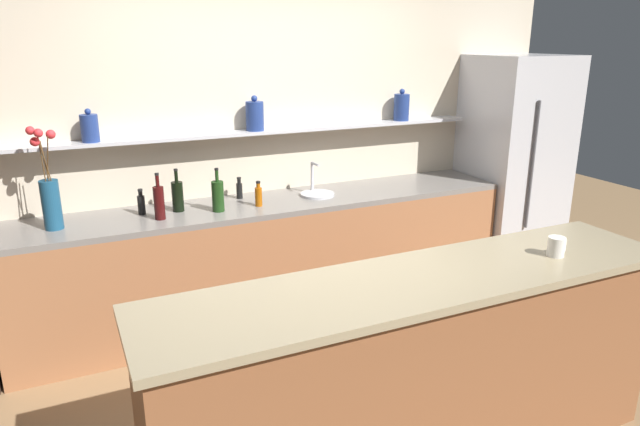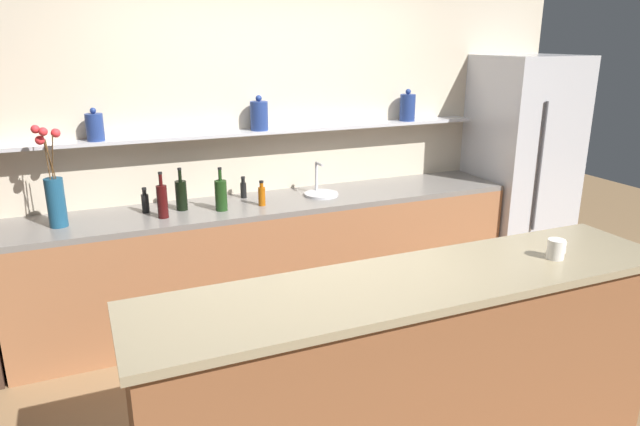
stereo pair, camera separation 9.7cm
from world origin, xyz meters
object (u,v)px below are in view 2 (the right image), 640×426
object	(u,v)px
sink_fixture	(321,192)
bottle_sauce_5	(145,202)
bottle_wine_3	(221,195)
bottle_sauce_2	(262,195)
flower_vase	(54,193)
refrigerator	(520,168)
bottle_wine_4	(181,195)
bottle_wine_1	(162,201)
bottle_sauce_0	(243,189)
coffee_mug	(556,249)

from	to	relation	value
sink_fixture	bottle_sauce_5	xyz separation A→B (m)	(-1.30, 0.06, 0.05)
bottle_wine_3	bottle_sauce_2	bearing A→B (deg)	0.25
flower_vase	bottle_wine_3	size ratio (longest dim) A/B	2.14
refrigerator	bottle_sauce_5	world-z (taller)	refrigerator
sink_fixture	bottle_wine_4	distance (m)	1.06
bottle_wine_1	bottle_sauce_5	size ratio (longest dim) A/B	1.77
bottle_sauce_0	coffee_mug	distance (m)	2.32
flower_vase	sink_fixture	distance (m)	1.86
flower_vase	sink_fixture	world-z (taller)	flower_vase
bottle_sauce_2	bottle_wine_4	world-z (taller)	bottle_wine_4
bottle_sauce_0	bottle_wine_1	distance (m)	0.69
bottle_wine_1	bottle_wine_4	xyz separation A→B (m)	(0.15, 0.14, -0.01)
bottle_wine_4	bottle_sauce_0	bearing A→B (deg)	15.72
sink_fixture	bottle_wine_1	xyz separation A→B (m)	(-1.20, -0.10, 0.09)
bottle_wine_4	coffee_mug	xyz separation A→B (m)	(1.52, -1.93, 0.04)
bottle_wine_4	bottle_sauce_5	distance (m)	0.25
coffee_mug	bottle_sauce_5	bearing A→B (deg)	131.91
bottle_sauce_2	bottle_wine_3	bearing A→B (deg)	-179.75
refrigerator	bottle_sauce_2	size ratio (longest dim) A/B	10.55
refrigerator	flower_vase	xyz separation A→B (m)	(-3.76, 0.02, 0.17)
bottle_sauce_0	bottle_wine_3	distance (m)	0.35
refrigerator	bottle_wine_4	xyz separation A→B (m)	(-2.96, 0.08, 0.06)
flower_vase	bottle_wine_1	size ratio (longest dim) A/B	2.08
sink_fixture	bottle_wine_1	distance (m)	1.21
bottle_wine_3	bottle_wine_4	world-z (taller)	bottle_wine_3
flower_vase	bottle_wine_4	bearing A→B (deg)	4.26
flower_vase	bottle_sauce_5	distance (m)	0.58
sink_fixture	bottle_wine_4	bearing A→B (deg)	178.27
sink_fixture	bottle_sauce_0	xyz separation A→B (m)	(-0.57, 0.17, 0.04)
sink_fixture	refrigerator	bearing A→B (deg)	-1.48
bottle_sauce_2	bottle_sauce_0	bearing A→B (deg)	104.03
bottle_wine_3	coffee_mug	xyz separation A→B (m)	(1.27, -1.81, 0.04)
sink_fixture	bottle_sauce_2	world-z (taller)	sink_fixture
bottle_wine_3	bottle_sauce_5	distance (m)	0.52
bottle_sauce_0	bottle_sauce_2	bearing A→B (deg)	-75.97
sink_fixture	bottle_sauce_2	xyz separation A→B (m)	(-0.50, -0.09, 0.05)
bottle_wine_3	coffee_mug	bearing A→B (deg)	-55.04
bottle_sauce_0	coffee_mug	size ratio (longest dim) A/B	1.54
flower_vase	bottle_wine_4	size ratio (longest dim) A/B	2.18
bottle_wine_4	bottle_sauce_5	xyz separation A→B (m)	(-0.24, 0.03, -0.04)
bottle_sauce_5	bottle_wine_1	bearing A→B (deg)	-60.90
flower_vase	bottle_sauce_2	bearing A→B (deg)	-2.53
refrigerator	flower_vase	size ratio (longest dim) A/B	2.95
sink_fixture	bottle_wine_4	xyz separation A→B (m)	(-1.05, 0.03, 0.08)
sink_fixture	bottle_wine_3	distance (m)	0.81
refrigerator	bottle_sauce_0	distance (m)	2.49
bottle_wine_3	coffee_mug	world-z (taller)	bottle_wine_3
flower_vase	bottle_wine_3	bearing A→B (deg)	-3.32
bottle_sauce_2	bottle_sauce_5	size ratio (longest dim) A/B	1.03
flower_vase	refrigerator	bearing A→B (deg)	-0.33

